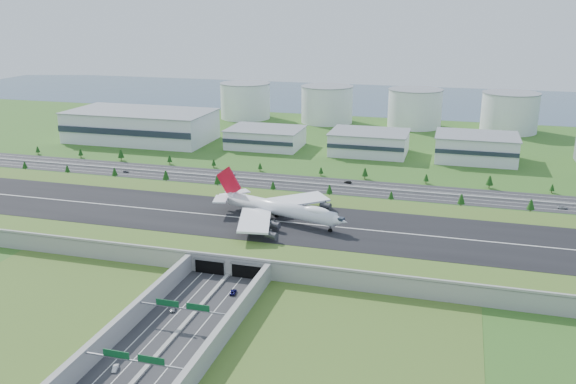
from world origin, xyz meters
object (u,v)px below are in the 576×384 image
(car_2, at_px, (233,292))
(car_4, at_px, (126,172))
(car_0, at_px, (173,309))
(car_1, at_px, (115,368))
(boeing_747, at_px, (279,208))
(car_5, at_px, (348,182))
(car_7, at_px, (231,174))
(fuel_tank_a, at_px, (245,101))
(car_6, at_px, (562,207))

(car_2, distance_m, car_4, 205.69)
(car_0, bearing_deg, car_1, -105.65)
(car_1, bearing_deg, car_4, 102.63)
(boeing_747, xyz_separation_m, car_5, (16.53, 101.80, -13.83))
(car_1, distance_m, car_4, 245.39)
(car_1, distance_m, car_7, 233.17)
(car_0, xyz_separation_m, car_5, (33.23, 188.45, 0.03))
(car_1, relative_size, car_4, 1.00)
(fuel_tank_a, height_order, car_1, fuel_tank_a)
(fuel_tank_a, xyz_separation_m, car_1, (110.84, -436.60, -16.70))
(boeing_747, height_order, car_6, boeing_747)
(car_2, relative_size, car_7, 0.92)
(car_1, height_order, car_5, car_5)
(car_4, xyz_separation_m, car_7, (72.69, 14.25, 0.11))
(car_1, height_order, car_4, car_4)
(car_4, bearing_deg, car_0, -145.74)
(fuel_tank_a, height_order, car_7, fuel_tank_a)
(car_0, distance_m, car_5, 191.35)
(boeing_747, distance_m, car_4, 162.38)
(car_2, bearing_deg, fuel_tank_a, -80.68)
(car_0, height_order, car_2, car_0)
(car_7, bearing_deg, car_2, 34.64)
(car_0, distance_m, car_1, 41.24)
(car_1, relative_size, car_2, 0.80)
(car_4, xyz_separation_m, car_5, (153.45, 15.61, 0.12))
(boeing_747, xyz_separation_m, car_2, (0.37, -66.99, -13.94))
(car_1, xyz_separation_m, car_4, (-119.96, 214.07, 0.02))
(car_1, xyz_separation_m, car_2, (17.32, 60.90, 0.03))
(boeing_747, xyz_separation_m, car_6, (144.11, 84.52, -13.85))
(fuel_tank_a, distance_m, car_5, 252.83)
(car_7, bearing_deg, boeing_747, 46.14)
(boeing_747, distance_m, car_5, 104.05)
(car_4, distance_m, car_7, 74.08)
(fuel_tank_a, bearing_deg, car_2, -71.16)
(fuel_tank_a, distance_m, car_6, 352.81)
(car_6, bearing_deg, car_7, 85.40)
(car_1, bearing_deg, car_7, 85.06)
(car_4, distance_m, car_5, 154.24)
(boeing_747, distance_m, car_7, 120.01)
(fuel_tank_a, relative_size, car_1, 12.16)
(car_6, bearing_deg, boeing_747, 120.16)
(car_4, height_order, car_5, car_5)
(car_2, distance_m, car_6, 208.85)
(car_1, bearing_deg, fuel_tank_a, 87.61)
(car_2, bearing_deg, car_1, 64.61)
(fuel_tank_a, distance_m, car_7, 218.40)
(boeing_747, bearing_deg, fuel_tank_a, 129.39)
(car_5, bearing_deg, car_2, 13.87)
(car_0, relative_size, car_6, 0.80)
(boeing_747, xyz_separation_m, car_4, (-136.92, 86.18, -13.95))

